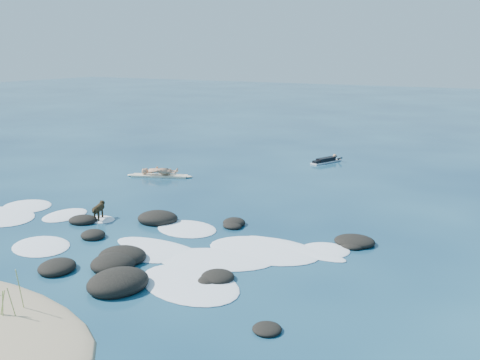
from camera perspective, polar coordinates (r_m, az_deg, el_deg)
The scene contains 6 objects.
ground at distance 19.53m, azimuth -9.00°, elevation -4.58°, with size 160.00×160.00×0.00m, color #0A2642.
reef_rocks at distance 17.11m, azimuth -13.63°, elevation -7.05°, with size 13.98×7.90×0.64m.
breaking_foam at distance 18.23m, azimuth -12.14°, elevation -6.04°, with size 15.62×6.48×0.12m.
standing_surfer_rig at distance 26.42m, azimuth -8.62°, elevation 1.91°, with size 3.17×1.55×1.88m.
paddling_surfer_rig at distance 29.97m, azimuth 9.20°, elevation 2.10°, with size 1.37×2.21×0.39m.
dog at distance 20.18m, azimuth -14.84°, elevation -2.93°, with size 0.53×1.03×0.68m.
Camera 1 is at (11.49, -14.59, 6.07)m, focal length 40.00 mm.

